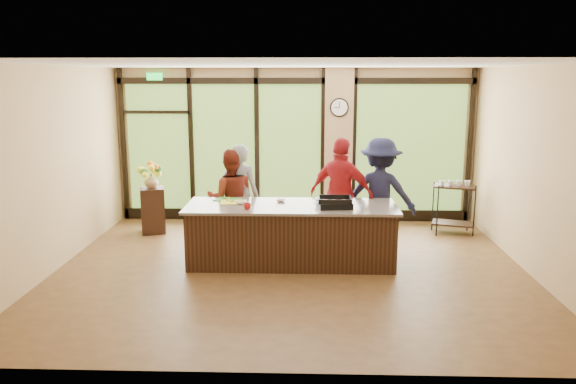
# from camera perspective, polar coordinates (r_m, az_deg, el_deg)

# --- Properties ---
(floor) EXTENTS (7.00, 7.00, 0.00)m
(floor) POSITION_cam_1_polar(r_m,az_deg,el_deg) (8.49, 0.28, -7.86)
(floor) COLOR #4F351C
(floor) RESTS_ON ground
(ceiling) EXTENTS (7.00, 7.00, 0.00)m
(ceiling) POSITION_cam_1_polar(r_m,az_deg,el_deg) (8.00, 0.30, 12.83)
(ceiling) COLOR white
(ceiling) RESTS_ON back_wall
(back_wall) EXTENTS (7.00, 0.00, 7.00)m
(back_wall) POSITION_cam_1_polar(r_m,az_deg,el_deg) (11.08, 0.72, 4.75)
(back_wall) COLOR tan
(back_wall) RESTS_ON floor
(left_wall) EXTENTS (0.00, 6.00, 6.00)m
(left_wall) POSITION_cam_1_polar(r_m,az_deg,el_deg) (8.92, -22.82, 2.13)
(left_wall) COLOR tan
(left_wall) RESTS_ON floor
(right_wall) EXTENTS (0.00, 6.00, 6.00)m
(right_wall) POSITION_cam_1_polar(r_m,az_deg,el_deg) (8.75, 23.88, 1.87)
(right_wall) COLOR tan
(right_wall) RESTS_ON floor
(window_wall) EXTENTS (6.90, 0.12, 3.00)m
(window_wall) POSITION_cam_1_polar(r_m,az_deg,el_deg) (11.05, 1.56, 4.18)
(window_wall) COLOR tan
(window_wall) RESTS_ON floor
(island_base) EXTENTS (3.10, 1.00, 0.88)m
(island_base) POSITION_cam_1_polar(r_m,az_deg,el_deg) (8.64, 0.33, -4.44)
(island_base) COLOR black
(island_base) RESTS_ON floor
(countertop) EXTENTS (3.20, 1.10, 0.04)m
(countertop) POSITION_cam_1_polar(r_m,az_deg,el_deg) (8.52, 0.34, -1.47)
(countertop) COLOR slate
(countertop) RESTS_ON island_base
(wall_clock) EXTENTS (0.36, 0.04, 0.36)m
(wall_clock) POSITION_cam_1_polar(r_m,az_deg,el_deg) (10.90, 5.24, 8.55)
(wall_clock) COLOR black
(wall_clock) RESTS_ON window_wall
(cook_left) EXTENTS (0.71, 0.53, 1.75)m
(cook_left) POSITION_cam_1_polar(r_m,az_deg,el_deg) (9.43, -4.89, -0.37)
(cook_left) COLOR gray
(cook_left) RESTS_ON floor
(cook_midleft) EXTENTS (0.86, 0.69, 1.67)m
(cook_midleft) POSITION_cam_1_polar(r_m,az_deg,el_deg) (9.38, -5.81, -0.71)
(cook_midleft) COLOR maroon
(cook_midleft) RESTS_ON floor
(cook_midright) EXTENTS (1.18, 0.87, 1.86)m
(cook_midright) POSITION_cam_1_polar(r_m,az_deg,el_deg) (9.25, 5.45, -0.27)
(cook_midright) COLOR #A41920
(cook_midright) RESTS_ON floor
(cook_right) EXTENTS (1.32, 0.95, 1.85)m
(cook_right) POSITION_cam_1_polar(r_m,az_deg,el_deg) (9.43, 9.32, -0.17)
(cook_right) COLOR #191B37
(cook_right) RESTS_ON floor
(roasting_pan) EXTENTS (0.54, 0.45, 0.09)m
(roasting_pan) POSITION_cam_1_polar(r_m,az_deg,el_deg) (8.39, 4.76, -1.28)
(roasting_pan) COLOR black
(roasting_pan) RESTS_ON countertop
(mixing_bowl) EXTENTS (0.44, 0.44, 0.08)m
(mixing_bowl) POSITION_cam_1_polar(r_m,az_deg,el_deg) (8.48, 3.90, -1.14)
(mixing_bowl) COLOR silver
(mixing_bowl) RESTS_ON countertop
(cutting_board_left) EXTENTS (0.44, 0.38, 0.01)m
(cutting_board_left) POSITION_cam_1_polar(r_m,az_deg,el_deg) (8.93, -6.17, -0.76)
(cutting_board_left) COLOR #449536
(cutting_board_left) RESTS_ON countertop
(cutting_board_center) EXTENTS (0.41, 0.31, 0.01)m
(cutting_board_center) POSITION_cam_1_polar(r_m,az_deg,el_deg) (8.73, -5.58, -1.04)
(cutting_board_center) COLOR yellow
(cutting_board_center) RESTS_ON countertop
(cutting_board_right) EXTENTS (0.46, 0.37, 0.01)m
(cutting_board_right) POSITION_cam_1_polar(r_m,az_deg,el_deg) (8.83, 4.67, -0.86)
(cutting_board_right) COLOR yellow
(cutting_board_right) RESTS_ON countertop
(prep_bowl_near) EXTENTS (0.18, 0.18, 0.05)m
(prep_bowl_near) POSITION_cam_1_polar(r_m,az_deg,el_deg) (8.60, -4.78, -1.09)
(prep_bowl_near) COLOR white
(prep_bowl_near) RESTS_ON countertop
(prep_bowl_mid) EXTENTS (0.16, 0.16, 0.04)m
(prep_bowl_mid) POSITION_cam_1_polar(r_m,az_deg,el_deg) (8.43, 3.70, -1.36)
(prep_bowl_mid) COLOR white
(prep_bowl_mid) RESTS_ON countertop
(prep_bowl_far) EXTENTS (0.18, 0.18, 0.03)m
(prep_bowl_far) POSITION_cam_1_polar(r_m,az_deg,el_deg) (8.76, -0.73, -0.86)
(prep_bowl_far) COLOR white
(prep_bowl_far) RESTS_ON countertop
(red_ramekin) EXTENTS (0.11, 0.11, 0.08)m
(red_ramekin) POSITION_cam_1_polar(r_m,az_deg,el_deg) (8.27, -4.17, -1.47)
(red_ramekin) COLOR #AF1211
(red_ramekin) RESTS_ON countertop
(flower_stand) EXTENTS (0.53, 0.53, 0.84)m
(flower_stand) POSITION_cam_1_polar(r_m,az_deg,el_deg) (10.61, -13.58, -1.82)
(flower_stand) COLOR black
(flower_stand) RESTS_ON floor
(flower_vase) EXTENTS (0.26, 0.26, 0.26)m
(flower_vase) POSITION_cam_1_polar(r_m,az_deg,el_deg) (10.50, -13.72, 1.11)
(flower_vase) COLOR #967752
(flower_vase) RESTS_ON flower_stand
(bar_cart) EXTENTS (0.81, 0.61, 0.99)m
(bar_cart) POSITION_cam_1_polar(r_m,az_deg,el_deg) (10.67, 16.48, -0.96)
(bar_cart) COLOR black
(bar_cart) RESTS_ON floor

